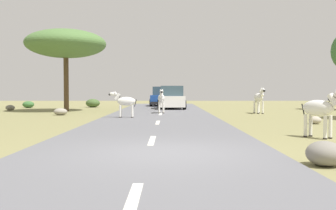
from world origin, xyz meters
TOP-DOWN VIEW (x-y plane):
  - ground_plane at (0.00, 0.00)m, footprint 90.00×90.00m
  - road at (-0.37, 0.00)m, footprint 6.00×64.00m
  - lane_markings at (-0.37, -1.00)m, footprint 0.16×56.00m
  - zebra_0 at (-0.33, 15.03)m, footprint 0.46×1.60m
  - zebra_1 at (4.70, 2.91)m, footprint 1.09×1.40m
  - zebra_2 at (5.79, 15.40)m, footprint 0.56×1.75m
  - zebra_3 at (-2.15, 11.15)m, footprint 1.46×0.38m
  - car_0 at (-0.40, 26.47)m, footprint 2.27×4.46m
  - car_1 at (0.33, 20.78)m, footprint 2.19×4.42m
  - tree_2 at (-6.94, 17.87)m, footprint 5.49×5.49m
  - bush_0 at (-6.37, 24.30)m, footprint 1.20×1.08m
  - bush_1 at (-11.50, 23.20)m, footprint 0.93×0.84m
  - rock_0 at (-11.33, 19.11)m, footprint 0.65×0.59m
  - rock_1 at (6.42, 7.85)m, footprint 0.54×0.42m
  - rock_2 at (3.09, -1.39)m, footprint 0.70×0.73m
  - rock_3 at (-6.21, 13.78)m, footprint 0.79×0.63m

SIDE VIEW (x-z plane):
  - ground_plane at x=0.00m, z-range 0.00..0.00m
  - road at x=-0.37m, z-range 0.00..0.05m
  - lane_markings at x=-0.37m, z-range 0.05..0.06m
  - rock_1 at x=6.42m, z-range 0.00..0.34m
  - rock_0 at x=-11.33m, z-range 0.00..0.40m
  - rock_3 at x=-6.21m, z-range 0.00..0.41m
  - rock_2 at x=3.09m, z-range 0.00..0.48m
  - bush_1 at x=-11.50m, z-range 0.00..0.56m
  - bush_0 at x=-6.37m, z-range 0.00..0.72m
  - car_0 at x=-0.40m, z-range -0.02..1.72m
  - car_1 at x=0.33m, z-range -0.02..1.72m
  - zebra_3 at x=-2.15m, z-range 0.18..1.56m
  - zebra_1 at x=4.70m, z-range 0.14..1.65m
  - zebra_0 at x=-0.33m, z-range 0.19..1.70m
  - zebra_2 at x=5.79m, z-range 0.16..1.80m
  - tree_2 at x=-6.94m, z-range 1.82..7.43m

